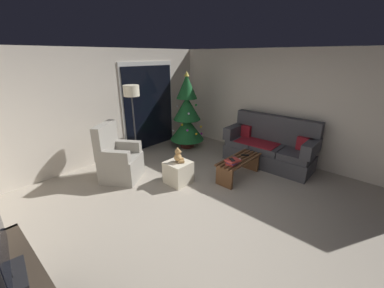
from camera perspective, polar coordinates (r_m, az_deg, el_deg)
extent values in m
plane|color=#9E9384|center=(4.01, 3.64, -15.42)|extent=(7.00, 7.00, 0.00)
cube|color=beige|center=(5.78, -20.57, 8.27)|extent=(5.72, 0.12, 2.50)
cube|color=beige|center=(5.87, 22.01, 8.27)|extent=(0.12, 6.00, 2.50)
cube|color=silver|center=(6.39, -10.24, 8.93)|extent=(1.60, 0.02, 2.20)
cube|color=black|center=(6.39, -10.11, 8.48)|extent=(1.50, 0.02, 2.10)
cube|color=#3D3D42|center=(5.67, 17.52, -3.08)|extent=(0.81, 1.92, 0.34)
cube|color=#3D3D42|center=(5.38, 23.70, -2.42)|extent=(0.70, 0.62, 0.14)
cube|color=#3D3D42|center=(5.57, 17.69, -0.88)|extent=(0.70, 0.62, 0.14)
cube|color=#3D3D42|center=(5.81, 12.14, 0.56)|extent=(0.70, 0.62, 0.14)
cube|color=#3D3D42|center=(5.73, 19.40, 3.46)|extent=(0.25, 1.90, 0.60)
cube|color=#3D3D42|center=(5.27, 26.64, -0.90)|extent=(0.77, 0.22, 0.28)
cube|color=#3D3D42|center=(5.88, 10.27, 3.09)|extent=(0.77, 0.22, 0.28)
cube|color=maroon|center=(5.62, 15.38, 0.41)|extent=(0.63, 0.92, 0.02)
cube|color=maroon|center=(5.45, 25.39, -0.02)|extent=(0.13, 0.32, 0.28)
cube|color=maroon|center=(5.93, 12.48, 3.09)|extent=(0.13, 0.32, 0.28)
cube|color=brown|center=(4.77, 12.99, -4.19)|extent=(1.10, 0.05, 0.04)
cube|color=brown|center=(4.81, 12.09, -3.91)|extent=(1.10, 0.05, 0.04)
cube|color=brown|center=(4.85, 11.20, -3.63)|extent=(1.10, 0.05, 0.04)
cube|color=brown|center=(4.89, 10.32, -3.35)|extent=(1.10, 0.05, 0.04)
cube|color=brown|center=(4.93, 9.46, -3.08)|extent=(1.10, 0.05, 0.04)
cube|color=brown|center=(4.56, 7.73, -7.91)|extent=(0.05, 0.36, 0.38)
cube|color=brown|center=(5.32, 13.84, -4.04)|extent=(0.05, 0.36, 0.38)
cube|color=#ADADB2|center=(4.75, 10.64, -3.70)|extent=(0.15, 0.13, 0.02)
cube|color=black|center=(4.99, 12.59, -2.62)|extent=(0.13, 0.15, 0.02)
cube|color=#333338|center=(4.85, 10.19, -3.16)|extent=(0.13, 0.15, 0.02)
cube|color=#A32D28|center=(4.56, 9.43, -4.60)|extent=(0.22, 0.18, 0.04)
cube|color=#6B3D7A|center=(4.54, 9.80, -4.25)|extent=(0.23, 0.17, 0.03)
cube|color=#A32D28|center=(4.52, 9.72, -3.91)|extent=(0.29, 0.25, 0.03)
cube|color=black|center=(4.51, 9.56, -3.70)|extent=(0.14, 0.16, 0.01)
cylinder|color=#4C1E19|center=(6.49, -1.16, -0.22)|extent=(0.36, 0.36, 0.10)
cylinder|color=brown|center=(6.45, -1.17, 0.70)|extent=(0.08, 0.08, 0.12)
cone|color=#195628|center=(6.34, -1.19, 3.76)|extent=(0.89, 0.89, 0.60)
cone|color=#195628|center=(6.20, -1.23, 8.59)|extent=(0.71, 0.71, 0.60)
cone|color=#195628|center=(6.12, -1.27, 13.60)|extent=(0.52, 0.52, 0.60)
sphere|color=#B233A5|center=(6.20, 2.28, 2.49)|extent=(0.06, 0.06, 0.06)
sphere|color=gold|center=(5.97, -2.42, 4.64)|extent=(0.06, 0.06, 0.06)
sphere|color=red|center=(6.53, 0.12, 7.18)|extent=(0.06, 0.06, 0.06)
sphere|color=white|center=(6.28, -0.35, 12.51)|extent=(0.06, 0.06, 0.06)
sphere|color=white|center=(6.59, -4.44, 3.15)|extent=(0.06, 0.06, 0.06)
sphere|color=#B233A5|center=(5.96, -1.12, 3.27)|extent=(0.06, 0.06, 0.06)
sphere|color=gold|center=(6.24, -2.97, 11.37)|extent=(0.06, 0.06, 0.06)
sphere|color=#B233A5|center=(6.40, -1.73, 10.44)|extent=(0.06, 0.06, 0.06)
sphere|color=gold|center=(6.04, 1.04, 2.41)|extent=(0.06, 0.06, 0.06)
sphere|color=gold|center=(6.22, 2.15, 4.15)|extent=(0.06, 0.06, 0.06)
sphere|color=white|center=(6.29, -3.50, 9.04)|extent=(0.06, 0.06, 0.06)
sphere|color=blue|center=(6.49, 0.60, 7.36)|extent=(0.06, 0.06, 0.06)
sphere|color=white|center=(5.94, -0.77, 7.25)|extent=(0.06, 0.06, 0.06)
sphere|color=#1E8C33|center=(6.10, 0.97, 9.29)|extent=(0.06, 0.06, 0.06)
cone|color=#EAD14C|center=(6.09, -1.29, 16.46)|extent=(0.14, 0.14, 0.12)
cube|color=gray|center=(5.01, -16.32, -6.32)|extent=(0.94, 0.94, 0.31)
cube|color=gray|center=(4.91, -16.60, -3.76)|extent=(0.94, 0.94, 0.18)
cube|color=gray|center=(4.89, -19.95, 0.90)|extent=(0.66, 0.51, 0.64)
cube|color=gray|center=(5.06, -15.30, -0.44)|extent=(0.44, 0.56, 0.22)
cube|color=gray|center=(4.60, -18.08, -2.91)|extent=(0.44, 0.56, 0.22)
cylinder|color=#2D2D30|center=(5.54, -12.82, -4.97)|extent=(0.28, 0.28, 0.02)
cylinder|color=#2D2D30|center=(5.26, -13.49, 2.80)|extent=(0.03, 0.03, 1.55)
cylinder|color=beige|center=(5.07, -14.32, 12.26)|extent=(0.32, 0.32, 0.22)
cube|color=#382D23|center=(2.43, -37.19, -24.61)|extent=(0.40, 1.40, 0.04)
cube|color=#382D23|center=(3.20, -38.31, -22.19)|extent=(0.40, 0.04, 0.80)
cube|color=black|center=(2.41, -37.37, -24.03)|extent=(0.25, 0.39, 0.03)
cube|color=black|center=(2.38, -37.62, -23.23)|extent=(0.05, 0.07, 0.06)
cube|color=black|center=(2.21, -38.78, -17.47)|extent=(0.12, 0.78, 0.47)
cube|color=beige|center=(4.66, -3.31, -6.76)|extent=(0.44, 0.44, 0.43)
cylinder|color=tan|center=(4.60, -2.70, -3.68)|extent=(0.13, 0.12, 0.06)
cylinder|color=tan|center=(4.51, -2.55, -4.20)|extent=(0.13, 0.12, 0.06)
sphere|color=tan|center=(4.52, -3.39, -3.21)|extent=(0.15, 0.15, 0.15)
sphere|color=tan|center=(4.48, -3.43, -1.81)|extent=(0.11, 0.11, 0.11)
sphere|color=tan|center=(4.48, -2.79, -1.89)|extent=(0.04, 0.04, 0.04)
sphere|color=tan|center=(4.49, -3.49, -1.08)|extent=(0.04, 0.04, 0.04)
sphere|color=tan|center=(4.42, -3.38, -1.44)|extent=(0.04, 0.04, 0.04)
sphere|color=tan|center=(4.58, -3.25, -2.72)|extent=(0.06, 0.06, 0.06)
sphere|color=tan|center=(4.45, -3.04, -3.44)|extent=(0.06, 0.06, 0.06)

